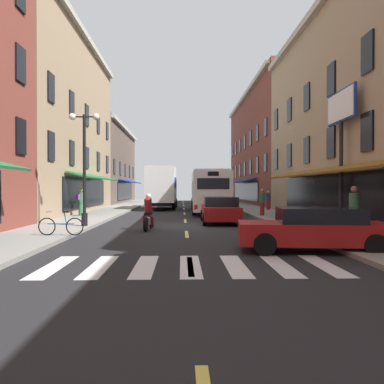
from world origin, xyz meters
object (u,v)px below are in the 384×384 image
object	(u,v)px
sedan_mid	(220,210)
bicycle_near	(61,226)
billboard_sign	(341,123)
pedestrian_near	(81,201)
pedestrian_rear	(262,202)
transit_bus	(208,191)
street_lamp_twin	(84,164)
sedan_near	(315,229)
pedestrian_far	(354,209)
pedestrian_mid	(268,200)
box_truck	(162,188)
motorcycle_rider	(149,214)

from	to	relation	value
sedan_mid	bicycle_near	xyz separation A→B (m)	(-6.57, -6.40, -0.22)
billboard_sign	pedestrian_near	bearing A→B (deg)	151.35
pedestrian_rear	transit_bus	bearing A→B (deg)	175.43
street_lamp_twin	bicycle_near	bearing A→B (deg)	-89.45
sedan_mid	sedan_near	bearing A→B (deg)	-78.70
pedestrian_far	pedestrian_rear	bearing A→B (deg)	-56.85
bicycle_near	pedestrian_rear	bearing A→B (deg)	46.98
sedan_mid	pedestrian_mid	world-z (taller)	pedestrian_mid
bicycle_near	transit_bus	bearing A→B (deg)	67.61
sedan_near	pedestrian_near	world-z (taller)	pedestrian_near
sedan_near	bicycle_near	xyz separation A→B (m)	(-8.46, 3.05, -0.17)
pedestrian_near	street_lamp_twin	distance (m)	7.36
box_truck	sedan_mid	world-z (taller)	box_truck
pedestrian_mid	transit_bus	bearing A→B (deg)	140.62
box_truck	pedestrian_rear	bearing A→B (deg)	-54.90
pedestrian_near	pedestrian_rear	world-z (taller)	pedestrian_near
billboard_sign	bicycle_near	bearing A→B (deg)	-165.97
sedan_near	street_lamp_twin	xyz separation A→B (m)	(-8.50, 6.68, 2.37)
pedestrian_rear	pedestrian_mid	bearing A→B (deg)	130.57
transit_bus	pedestrian_rear	bearing A→B (deg)	-61.11
transit_bus	sedan_mid	size ratio (longest dim) A/B	2.77
pedestrian_mid	street_lamp_twin	world-z (taller)	street_lamp_twin
transit_bus	box_truck	world-z (taller)	box_truck
pedestrian_far	street_lamp_twin	distance (m)	11.80
pedestrian_far	street_lamp_twin	world-z (taller)	street_lamp_twin
pedestrian_far	billboard_sign	bearing A→B (deg)	-77.91
sedan_mid	pedestrian_mid	bearing A→B (deg)	64.42
bicycle_near	pedestrian_near	world-z (taller)	pedestrian_near
transit_bus	street_lamp_twin	world-z (taller)	street_lamp_twin
pedestrian_mid	pedestrian_near	bearing A→B (deg)	157.47
pedestrian_mid	street_lamp_twin	xyz separation A→B (m)	(-11.56, -13.11, 2.09)
motorcycle_rider	box_truck	bearing A→B (deg)	90.79
motorcycle_rider	pedestrian_near	bearing A→B (deg)	124.07
box_truck	transit_bus	bearing A→B (deg)	-47.96
motorcycle_rider	billboard_sign	bearing A→B (deg)	-0.96
billboard_sign	transit_bus	size ratio (longest dim) A/B	0.51
motorcycle_rider	bicycle_near	bearing A→B (deg)	-134.11
box_truck	sedan_mid	distance (m)	14.47
transit_bus	motorcycle_rider	bearing A→B (deg)	-105.60
transit_bus	sedan_mid	distance (m)	9.68
pedestrian_mid	pedestrian_far	xyz separation A→B (m)	(-0.55, -16.88, 0.15)
pedestrian_near	pedestrian_mid	bearing A→B (deg)	59.51
sedan_near	motorcycle_rider	distance (m)	8.22
bicycle_near	street_lamp_twin	bearing A→B (deg)	90.55
sedan_near	sedan_mid	bearing A→B (deg)	101.30
box_truck	pedestrian_near	distance (m)	10.98
box_truck	pedestrian_rear	size ratio (longest dim) A/B	4.31
bicycle_near	pedestrian_rear	distance (m)	14.24
sedan_mid	motorcycle_rider	bearing A→B (deg)	-137.23
pedestrian_far	motorcycle_rider	bearing A→B (deg)	4.31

